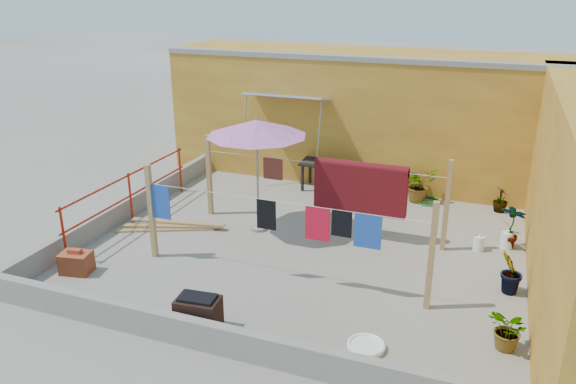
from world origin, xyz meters
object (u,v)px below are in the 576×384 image
(brazier, at_px, (198,314))
(water_jug_a, at_px, (479,243))
(white_basin, at_px, (366,346))
(patio_umbrella, at_px, (257,129))
(water_jug_b, at_px, (507,240))
(brick_stack, at_px, (76,262))
(plant_back_a, at_px, (419,184))
(outdoor_table, at_px, (332,165))
(green_hose, at_px, (428,201))

(brazier, bearing_deg, water_jug_a, 48.70)
(white_basin, xyz_separation_m, water_jug_a, (1.29, 3.80, 0.10))
(patio_umbrella, height_order, water_jug_b, patio_umbrella)
(brick_stack, xyz_separation_m, plant_back_a, (5.11, 5.62, 0.22))
(patio_umbrella, distance_m, outdoor_table, 3.26)
(brick_stack, xyz_separation_m, water_jug_b, (7.08, 3.74, -0.03))
(patio_umbrella, height_order, plant_back_a, patio_umbrella)
(brick_stack, relative_size, brazier, 0.88)
(plant_back_a, bearing_deg, water_jug_a, -55.90)
(white_basin, xyz_separation_m, plant_back_a, (-0.19, 5.98, 0.36))
(outdoor_table, height_order, water_jug_b, outdoor_table)
(green_hose, bearing_deg, patio_umbrella, -137.94)
(brick_stack, distance_m, water_jug_b, 8.01)
(outdoor_table, distance_m, water_jug_b, 4.51)
(brazier, xyz_separation_m, water_jug_b, (4.20, 4.52, -0.11))
(patio_umbrella, distance_m, brick_stack, 4.12)
(brazier, xyz_separation_m, green_hose, (2.48, 6.40, -0.24))
(brazier, bearing_deg, green_hose, 68.85)
(outdoor_table, distance_m, brazier, 6.41)
(patio_umbrella, relative_size, green_hose, 4.39)
(outdoor_table, relative_size, plant_back_a, 1.86)
(patio_umbrella, xyz_separation_m, brick_stack, (-2.26, -2.83, -1.95))
(brick_stack, distance_m, water_jug_a, 7.43)
(patio_umbrella, height_order, white_basin, patio_umbrella)
(patio_umbrella, bearing_deg, water_jug_b, 10.69)
(water_jug_b, bearing_deg, green_hose, 132.47)
(water_jug_b, bearing_deg, brick_stack, -152.17)
(patio_umbrella, distance_m, plant_back_a, 4.35)
(water_jug_a, relative_size, green_hose, 0.59)
(brick_stack, distance_m, white_basin, 5.31)
(patio_umbrella, bearing_deg, outdoor_table, 75.03)
(outdoor_table, distance_m, brick_stack, 6.39)
(patio_umbrella, bearing_deg, brazier, -80.24)
(brazier, xyz_separation_m, white_basin, (2.42, 0.42, -0.22))
(plant_back_a, bearing_deg, white_basin, -88.17)
(patio_umbrella, relative_size, plant_back_a, 3.03)
(patio_umbrella, bearing_deg, brick_stack, -128.65)
(outdoor_table, xyz_separation_m, white_basin, (2.29, -5.98, -0.59))
(brick_stack, relative_size, green_hose, 1.02)
(patio_umbrella, xyz_separation_m, brazier, (0.62, -3.61, -1.87))
(patio_umbrella, bearing_deg, plant_back_a, 44.49)
(brazier, xyz_separation_m, water_jug_a, (3.70, 4.22, -0.13))
(brazier, bearing_deg, plant_back_a, 70.84)
(white_basin, distance_m, green_hose, 5.98)
(patio_umbrella, relative_size, white_basin, 4.57)
(patio_umbrella, relative_size, water_jug_b, 6.89)
(brick_stack, bearing_deg, water_jug_b, 27.83)
(outdoor_table, distance_m, white_basin, 6.43)
(water_jug_a, bearing_deg, white_basin, -108.75)
(water_jug_b, xyz_separation_m, plant_back_a, (-1.98, 1.88, 0.25))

